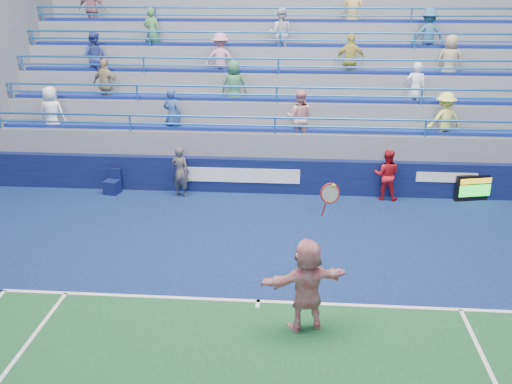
# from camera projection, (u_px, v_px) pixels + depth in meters

# --- Properties ---
(ground) EXTENTS (120.00, 120.00, 0.00)m
(ground) POSITION_uv_depth(u_px,v_px,m) (258.00, 302.00, 11.81)
(ground) COLOR #333538
(sponsor_wall) EXTENTS (18.00, 0.32, 1.10)m
(sponsor_wall) POSITION_uv_depth(u_px,v_px,m) (274.00, 176.00, 17.69)
(sponsor_wall) COLOR #0A1038
(sponsor_wall) RESTS_ON ground
(bleacher_stand) EXTENTS (18.00, 5.62, 6.13)m
(bleacher_stand) POSITION_uv_depth(u_px,v_px,m) (279.00, 117.00, 20.86)
(bleacher_stand) COLOR slate
(bleacher_stand) RESTS_ON ground
(serve_speed_board) EXTENTS (1.16, 0.39, 0.80)m
(serve_speed_board) POSITION_uv_depth(u_px,v_px,m) (474.00, 188.00, 17.10)
(serve_speed_board) COLOR black
(serve_speed_board) RESTS_ON ground
(judge_chair) EXTENTS (0.51, 0.51, 0.77)m
(judge_chair) POSITION_uv_depth(u_px,v_px,m) (112.00, 186.00, 17.72)
(judge_chair) COLOR #0D1542
(judge_chair) RESTS_ON ground
(tennis_player) EXTENTS (1.79, 1.09, 2.95)m
(tennis_player) POSITION_uv_depth(u_px,v_px,m) (307.00, 285.00, 10.63)
(tennis_player) COLOR white
(tennis_player) RESTS_ON ground
(line_judge) EXTENTS (0.66, 0.52, 1.58)m
(line_judge) POSITION_uv_depth(u_px,v_px,m) (180.00, 172.00, 17.34)
(line_judge) COLOR #141939
(line_judge) RESTS_ON ground
(ball_girl) EXTENTS (0.86, 0.73, 1.56)m
(ball_girl) POSITION_uv_depth(u_px,v_px,m) (387.00, 175.00, 17.08)
(ball_girl) COLOR red
(ball_girl) RESTS_ON ground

